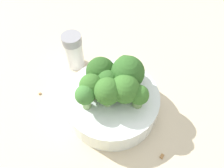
% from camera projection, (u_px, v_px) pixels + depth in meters
% --- Properties ---
extents(ground_plane, '(3.00, 3.00, 0.00)m').
position_uv_depth(ground_plane, '(112.00, 109.00, 0.43)').
color(ground_plane, beige).
extents(bowl, '(0.17, 0.17, 0.05)m').
position_uv_depth(bowl, '(112.00, 102.00, 0.41)').
color(bowl, silver).
rests_on(bowl, ground_plane).
extents(broccoli_floret_0, '(0.05, 0.05, 0.05)m').
position_uv_depth(broccoli_floret_0, '(101.00, 72.00, 0.39)').
color(broccoli_floret_0, '#7A9E5B').
rests_on(broccoli_floret_0, bowl).
extents(broccoli_floret_1, '(0.05, 0.05, 0.06)m').
position_uv_depth(broccoli_floret_1, '(125.00, 89.00, 0.36)').
color(broccoli_floret_1, '#8EB770').
rests_on(broccoli_floret_1, bowl).
extents(broccoli_floret_2, '(0.05, 0.05, 0.06)m').
position_uv_depth(broccoli_floret_2, '(107.00, 92.00, 0.35)').
color(broccoli_floret_2, '#8EB770').
rests_on(broccoli_floret_2, bowl).
extents(broccoli_floret_3, '(0.04, 0.04, 0.06)m').
position_uv_depth(broccoli_floret_3, '(91.00, 86.00, 0.37)').
color(broccoli_floret_3, '#7A9E5B').
rests_on(broccoli_floret_3, bowl).
extents(broccoli_floret_4, '(0.03, 0.03, 0.04)m').
position_uv_depth(broccoli_floret_4, '(125.00, 65.00, 0.40)').
color(broccoli_floret_4, '#7A9E5B').
rests_on(broccoli_floret_4, bowl).
extents(broccoli_floret_5, '(0.03, 0.03, 0.05)m').
position_uv_depth(broccoli_floret_5, '(139.00, 96.00, 0.36)').
color(broccoli_floret_5, '#7A9E5B').
rests_on(broccoli_floret_5, bowl).
extents(broccoli_floret_6, '(0.06, 0.06, 0.07)m').
position_uv_depth(broccoli_floret_6, '(128.00, 73.00, 0.38)').
color(broccoli_floret_6, '#84AD66').
rests_on(broccoli_floret_6, bowl).
extents(broccoli_floret_7, '(0.04, 0.04, 0.05)m').
position_uv_depth(broccoli_floret_7, '(108.00, 82.00, 0.37)').
color(broccoli_floret_7, '#84AD66').
rests_on(broccoli_floret_7, bowl).
extents(broccoli_floret_8, '(0.03, 0.03, 0.05)m').
position_uv_depth(broccoli_floret_8, '(85.00, 96.00, 0.36)').
color(broccoli_floret_8, '#8EB770').
rests_on(broccoli_floret_8, bowl).
extents(pepper_shaker, '(0.04, 0.04, 0.08)m').
position_uv_depth(pepper_shaker, '(74.00, 51.00, 0.47)').
color(pepper_shaker, silver).
rests_on(pepper_shaker, ground_plane).
extents(almond_crumb_0, '(0.01, 0.01, 0.01)m').
position_uv_depth(almond_crumb_0, '(162.00, 156.00, 0.37)').
color(almond_crumb_0, olive).
rests_on(almond_crumb_0, ground_plane).
extents(almond_crumb_1, '(0.01, 0.01, 0.01)m').
position_uv_depth(almond_crumb_1, '(40.00, 93.00, 0.45)').
color(almond_crumb_1, olive).
rests_on(almond_crumb_1, ground_plane).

